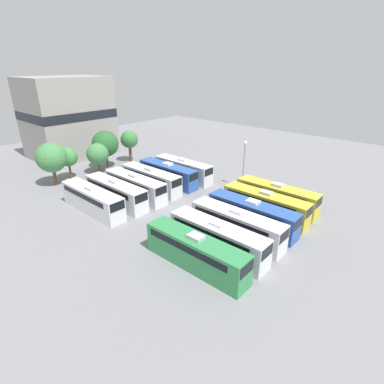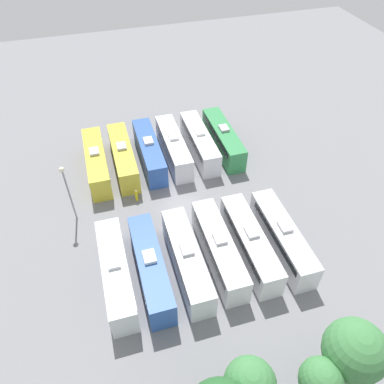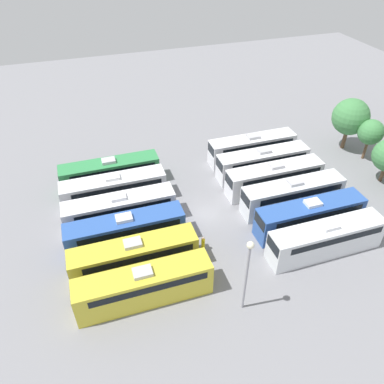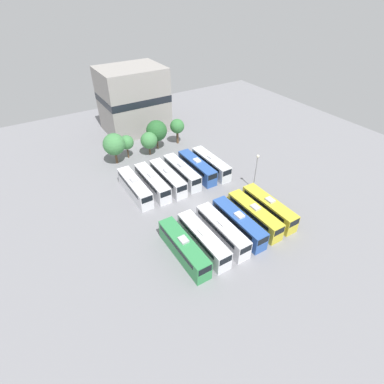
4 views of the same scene
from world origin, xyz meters
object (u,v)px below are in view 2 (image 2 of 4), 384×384
bus_5 (96,162)px  bus_6 (282,237)px  bus_7 (250,243)px  bus_4 (123,156)px  worker_person (136,196)px  light_pole (67,185)px  bus_11 (116,272)px  bus_0 (223,138)px  bus_1 (200,142)px  bus_10 (151,267)px  bus_3 (149,151)px  bus_9 (187,260)px  tree_1 (321,380)px  bus_2 (174,147)px  bus_8 (219,249)px  tree_0 (355,350)px  tree_2 (250,384)px

bus_5 → bus_6: same height
bus_6 → bus_7: bearing=-4.3°
bus_4 → bus_6: 23.68m
worker_person → light_pole: (7.49, 0.98, 4.56)m
bus_11 → bus_0: bearing=-134.2°
bus_11 → bus_4: bearing=-100.9°
bus_1 → bus_5: bearing=1.4°
bus_10 → light_pole: bearing=-57.0°
bus_3 → bus_10: bearing=78.8°
bus_9 → tree_1: tree_1 is taller
bus_3 → bus_2: bearing=-180.0°
bus_11 → worker_person: bearing=-109.3°
bus_7 → bus_8: bearing=-2.9°
bus_1 → bus_11: 23.43m
bus_4 → light_pole: 11.13m
bus_4 → bus_7: bearing=120.1°
bus_0 → bus_10: size_ratio=1.00×
bus_1 → bus_9: same height
bus_7 → bus_8: (3.45, -0.18, 0.00)m
bus_2 → worker_person: 9.75m
bus_6 → bus_0: bearing=-90.1°
bus_6 → worker_person: 18.34m
bus_8 → light_pole: light_pole is taller
bus_3 → tree_0: 34.20m
bus_10 → tree_1: size_ratio=2.07×
bus_10 → light_pole: 13.25m
bus_4 → light_pole: (7.01, 7.90, 3.51)m
bus_1 → light_pole: bearing=24.4°
bus_3 → bus_4: (3.64, 0.16, 0.00)m
bus_2 → bus_4: bearing=1.3°
bus_1 → bus_4: (10.88, 0.21, 0.00)m
bus_5 → bus_6: (-17.96, 18.67, 0.00)m
worker_person → tree_1: bearing=109.5°
bus_7 → light_pole: (17.74, -10.63, 3.51)m
bus_4 → light_pole: light_pole is taller
tree_1 → bus_3: bearing=-79.5°
bus_8 → bus_10: bearing=2.0°
bus_9 → tree_2: size_ratio=2.06×
bus_4 → tree_2: tree_2 is taller
bus_10 → light_pole: (6.95, -10.72, 3.51)m
bus_5 → tree_1: 36.06m
bus_8 → bus_11: 10.80m
bus_11 → light_pole: 11.50m
bus_4 → bus_9: size_ratio=1.00×
bus_7 → tree_2: (5.96, 13.67, 1.87)m
bus_2 → bus_6: 20.32m
bus_11 → light_pole: (3.50, -10.38, 3.51)m
tree_1 → bus_10: bearing=-56.3°
bus_1 → light_pole: light_pole is taller
bus_3 → tree_2: tree_2 is taller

